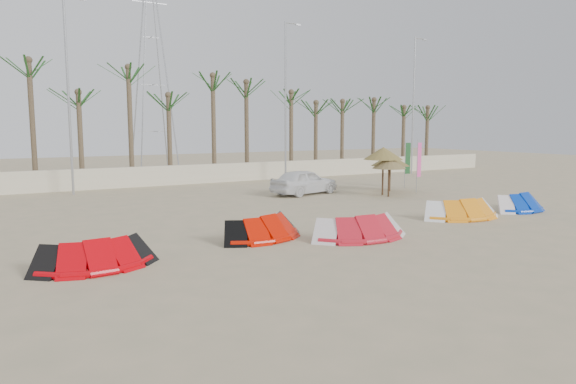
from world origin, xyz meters
TOP-DOWN VIEW (x-y plane):
  - ground at (0.00, 0.00)m, footprint 120.00×120.00m
  - boundary_wall at (0.00, 22.00)m, footprint 60.00×0.30m
  - palm_line at (0.67, 23.50)m, footprint 52.00×4.00m
  - lamp_b at (-5.96, 20.00)m, footprint 1.25×0.14m
  - lamp_c at (8.04, 20.00)m, footprint 1.25×0.14m
  - lamp_d at (20.04, 20.00)m, footprint 1.25×0.14m
  - pylon at (1.00, 28.00)m, footprint 3.00×3.00m
  - kite_red_left at (-7.74, 3.40)m, footprint 3.33×1.73m
  - kite_red_mid at (-2.04, 4.45)m, footprint 3.63×2.34m
  - kite_red_right at (0.85, 2.79)m, footprint 3.62×1.74m
  - kite_orange at (7.10, 3.81)m, footprint 3.73×1.94m
  - kite_blue at (10.92, 3.73)m, footprint 3.03×1.71m
  - parasol_left at (9.06, 10.90)m, footprint 2.22×2.22m
  - parasol_mid at (8.94, 10.25)m, footprint 1.85×1.85m
  - parasol_right at (10.64, 12.07)m, footprint 2.28×2.28m
  - flag_pink at (11.77, 10.82)m, footprint 0.45×0.12m
  - flag_green at (12.76, 12.89)m, footprint 0.45×0.04m
  - car at (5.46, 13.49)m, footprint 4.54×2.65m

SIDE VIEW (x-z plane):
  - ground at x=0.00m, z-range 0.00..0.00m
  - pylon at x=1.00m, z-range -7.00..7.00m
  - kite_blue at x=10.92m, z-range -0.03..0.87m
  - kite_red_left at x=-7.74m, z-range -0.03..0.87m
  - kite_red_mid at x=-2.04m, z-range -0.03..0.87m
  - kite_red_right at x=0.85m, z-range -0.03..0.87m
  - kite_orange at x=7.10m, z-range -0.03..0.87m
  - boundary_wall at x=0.00m, z-range 0.00..1.30m
  - car at x=5.46m, z-range 0.00..1.45m
  - flag_green at x=12.76m, z-range 0.28..3.30m
  - flag_pink at x=11.77m, z-range 0.29..3.39m
  - parasol_right at x=10.64m, z-range 0.76..3.00m
  - parasol_mid at x=8.94m, z-range 0.78..3.05m
  - parasol_left at x=9.06m, z-range 1.00..3.73m
  - lamp_b at x=-5.96m, z-range 0.27..11.27m
  - lamp_c at x=8.04m, z-range 0.27..11.27m
  - lamp_d at x=20.04m, z-range 0.27..11.27m
  - palm_line at x=0.67m, z-range 2.59..10.29m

